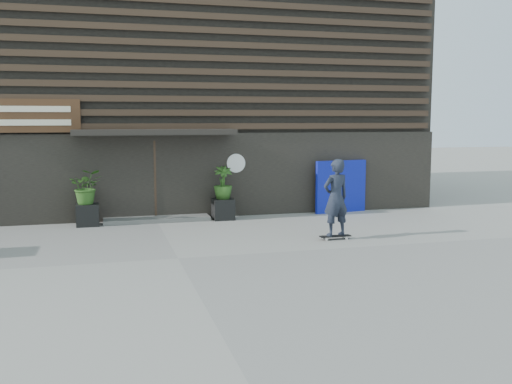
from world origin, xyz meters
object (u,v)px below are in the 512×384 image
object	(u,v)px
planter_pot_right	(223,209)
skateboarder	(336,198)
planter_pot_left	(88,215)
blue_tarp	(341,187)

from	to	relation	value
planter_pot_right	skateboarder	size ratio (longest dim) A/B	0.31
planter_pot_left	planter_pot_right	size ratio (longest dim) A/B	1.00
blue_tarp	planter_pot_right	bearing A→B (deg)	176.22
blue_tarp	skateboarder	size ratio (longest dim) A/B	0.88
planter_pot_right	skateboarder	xyz separation A→B (m)	(2.05, -3.49, 0.72)
planter_pot_right	planter_pot_left	bearing A→B (deg)	180.00
planter_pot_left	blue_tarp	bearing A→B (deg)	2.25
skateboarder	planter_pot_left	bearing A→B (deg)	149.20
planter_pot_right	blue_tarp	distance (m)	3.87
blue_tarp	skateboarder	world-z (taller)	skateboarder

